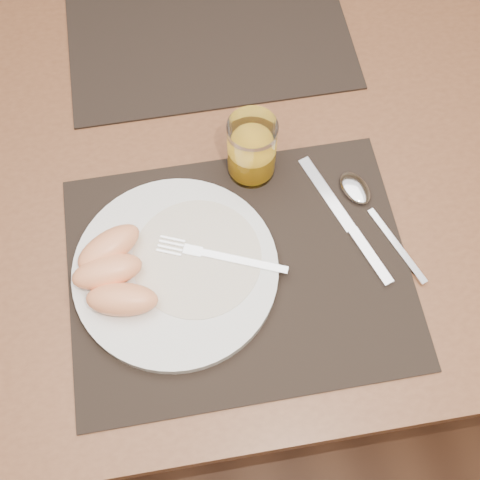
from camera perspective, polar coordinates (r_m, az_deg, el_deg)
name	(u,v)px	position (r m, az deg, el deg)	size (l,w,h in m)	color
ground	(228,299)	(1.58, -1.15, -5.65)	(5.00, 5.00, 0.00)	brown
table	(220,165)	(0.98, -1.86, 7.16)	(1.40, 0.90, 0.75)	brown
placemat_near	(239,271)	(0.80, -0.09, -2.94)	(0.45, 0.35, 0.00)	black
placemat_far	(206,22)	(1.05, -3.20, 19.91)	(0.45, 0.35, 0.00)	black
plate	(176,270)	(0.80, -6.11, -2.89)	(0.27, 0.27, 0.02)	white
plate_dressing	(197,257)	(0.79, -4.11, -1.66)	(0.17, 0.17, 0.00)	white
fork	(211,254)	(0.79, -2.80, -1.37)	(0.17, 0.08, 0.00)	silver
knife	(352,230)	(0.83, 10.54, 0.97)	(0.09, 0.21, 0.01)	silver
spoon	(361,196)	(0.86, 11.41, 4.08)	(0.09, 0.19, 0.01)	silver
juice_glass	(252,151)	(0.83, 1.12, 8.44)	(0.07, 0.07, 0.10)	white
grapefruit_wedges	(113,272)	(0.78, -11.99, -3.02)	(0.11, 0.14, 0.04)	#FFA268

